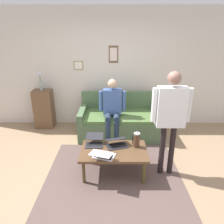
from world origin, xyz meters
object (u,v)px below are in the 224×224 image
object	(u,v)px
coffee_table	(114,152)
side_shelf	(44,109)
laptop_center	(103,155)
laptop_right	(94,142)
french_press	(137,140)
couch	(119,121)
laptop_left	(117,144)
person_standing	(171,112)
person_seated	(112,106)
flower_vase	(41,82)

from	to	relation	value
coffee_table	side_shelf	world-z (taller)	side_shelf
laptop_center	laptop_right	bearing A→B (deg)	-68.14
french_press	side_shelf	world-z (taller)	side_shelf
laptop_center	coffee_table	bearing A→B (deg)	-125.73
couch	laptop_left	world-z (taller)	couch
laptop_right	person_standing	bearing A→B (deg)	171.17
side_shelf	person_seated	size ratio (longest dim) A/B	0.71
person_standing	person_seated	size ratio (longest dim) A/B	1.30
side_shelf	flower_vase	xyz separation A→B (m)	(0.00, 0.00, 0.64)
flower_vase	person_seated	distance (m)	1.76
couch	person_standing	bearing A→B (deg)	116.68
french_press	laptop_center	bearing A→B (deg)	31.74
laptop_right	flower_vase	size ratio (longest dim) A/B	0.78
french_press	side_shelf	size ratio (longest dim) A/B	0.30
laptop_left	french_press	xyz separation A→B (m)	(-0.32, 0.03, 0.08)
person_standing	french_press	bearing A→B (deg)	-12.10
laptop_right	person_seated	distance (m)	1.09
french_press	flower_vase	world-z (taller)	flower_vase
coffee_table	french_press	world-z (taller)	french_press
laptop_left	person_standing	distance (m)	1.00
laptop_left	french_press	bearing A→B (deg)	174.45
laptop_left	laptop_right	world-z (taller)	laptop_left
side_shelf	flower_vase	distance (m)	0.64
laptop_center	flower_vase	world-z (taller)	flower_vase
laptop_center	flower_vase	size ratio (longest dim) A/B	0.99
laptop_right	coffee_table	bearing A→B (deg)	150.50
laptop_center	flower_vase	bearing A→B (deg)	-53.32
laptop_right	flower_vase	bearing A→B (deg)	-50.25
laptop_right	french_press	size ratio (longest dim) A/B	1.19
coffee_table	laptop_center	xyz separation A→B (m)	(0.16, 0.22, 0.09)
laptop_right	french_press	bearing A→B (deg)	173.43
person_standing	person_seated	world-z (taller)	person_standing
laptop_left	person_seated	xyz separation A→B (m)	(0.07, -1.06, 0.27)
coffee_table	laptop_left	distance (m)	0.17
couch	side_shelf	world-z (taller)	side_shelf
couch	laptop_left	distance (m)	1.30
flower_vase	person_seated	bearing A→B (deg)	160.14
laptop_center	person_seated	world-z (taller)	person_seated
side_shelf	person_standing	distance (m)	3.12
coffee_table	laptop_right	bearing A→B (deg)	-29.50
french_press	side_shelf	bearing A→B (deg)	-39.81
coffee_table	french_press	distance (m)	0.42
couch	person_standing	world-z (taller)	person_standing
laptop_left	coffee_table	bearing A→B (deg)	70.85
couch	side_shelf	xyz separation A→B (m)	(1.77, -0.36, 0.15)
coffee_table	flower_vase	xyz separation A→B (m)	(1.65, -1.78, 0.73)
laptop_center	side_shelf	bearing A→B (deg)	-53.38
flower_vase	person_standing	world-z (taller)	person_standing
laptop_center	laptop_right	size ratio (longest dim) A/B	1.28
coffee_table	laptop_center	distance (m)	0.29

